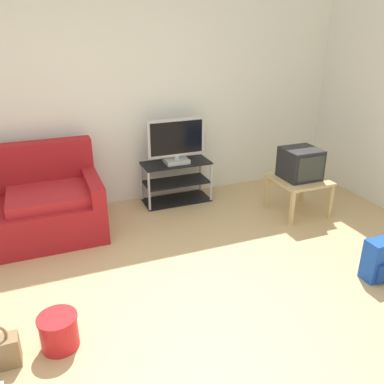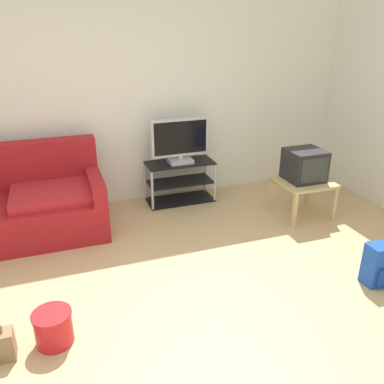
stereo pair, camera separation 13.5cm
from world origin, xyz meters
The scene contains 8 objects.
ground_plane centered at (0.00, 0.00, -0.01)m, with size 9.00×9.80×0.02m, color tan.
wall_back centered at (0.00, 2.45, 1.35)m, with size 9.00×0.10×2.70m, color silver.
tv_stand centered at (0.76, 2.15, 0.25)m, with size 0.82×0.37×0.51m.
flat_tv centered at (0.76, 2.13, 0.77)m, with size 0.70×0.22×0.54m.
side_table centered at (1.96, 1.32, 0.37)m, with size 0.57×0.57×0.42m.
crt_tv centered at (1.96, 1.33, 0.60)m, with size 0.40×0.39×0.35m.
backpack centered at (1.85, -0.06, 0.18)m, with size 0.31×0.23×0.37m.
cleaning_bucket centered at (-0.81, 0.13, 0.13)m, with size 0.27×0.27×0.25m.
Camera 2 is at (-0.64, -2.26, 2.07)m, focal length 37.74 mm.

